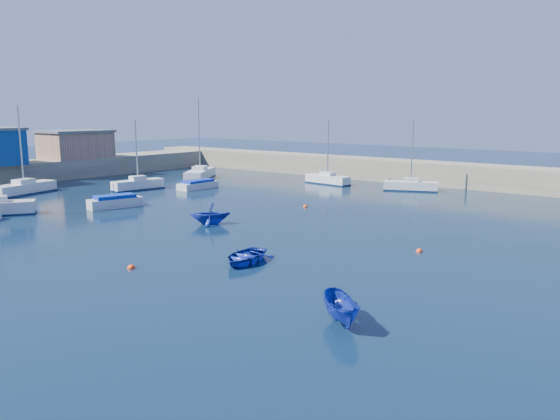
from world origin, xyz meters
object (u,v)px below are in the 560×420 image
Objects in this scene: sailboat_2 at (24,188)px; dinghy_center at (245,256)px; brick_shed_a at (76,145)px; sailboat_4 at (200,174)px; dinghy_left at (210,214)px; motorboat_1 at (115,201)px; dinghy_right at (342,310)px; sailboat_6 at (411,186)px; sailboat_3 at (138,184)px; motorboat_2 at (198,185)px; sailboat_5 at (328,179)px.

dinghy_center is (35.92, -5.18, -0.25)m from sailboat_2.
brick_shed_a is 0.79× the size of sailboat_4.
sailboat_4 is 40.24m from dinghy_center.
motorboat_1 is at bearing -138.21° from dinghy_left.
brick_shed_a is 59.59m from dinghy_right.
sailboat_6 is 2.12× the size of dinghy_center.
sailboat_4 is at bearing 130.64° from motorboat_1.
sailboat_3 is 1.01× the size of sailboat_6.
sailboat_4 is at bearing 61.16° from sailboat_2.
sailboat_2 reaches higher than motorboat_2.
dinghy_left reaches higher than dinghy_right.
dinghy_center is 11.42m from dinghy_left.
brick_shed_a is 38.47m from dinghy_left.
brick_shed_a is at bearing 121.03° from sailboat_5.
motorboat_1 reaches higher than dinghy_center.
sailboat_4 reaches higher than sailboat_6.
sailboat_2 is (10.19, -12.35, -3.48)m from brick_shed_a.
sailboat_2 is 21.02m from sailboat_4.
sailboat_4 is 21.59m from motorboat_1.
brick_shed_a is at bearing 178.27° from sailboat_3.
sailboat_3 is at bearing 147.19° from motorboat_1.
motorboat_1 is at bearing 150.99° from dinghy_center.
dinghy_right reaches higher than motorboat_2.
sailboat_6 is (23.88, 18.08, -0.05)m from sailboat_3.
dinghy_right is at bearing 10.98° from dinghy_left.
sailboat_2 reaches higher than dinghy_left.
motorboat_2 is at bearing 150.04° from sailboat_5.
sailboat_6 is at bearing -16.89° from sailboat_4.
sailboat_6 is 1.53× the size of motorboat_1.
dinghy_center is at bearing -1.94° from motorboat_1.
brick_shed_a is 17.57m from sailboat_3.
dinghy_center is at bearing -38.00° from motorboat_2.
sailboat_5 is 15.43m from motorboat_2.
sailboat_2 is 26.52m from dinghy_left.
sailboat_4 is (-1.87, 11.06, 0.05)m from sailboat_3.
sailboat_5 is (13.64, 17.14, -0.03)m from sailboat_3.
motorboat_1 is (24.66, -11.26, -3.56)m from brick_shed_a.
dinghy_left is at bearing -12.64° from sailboat_2.
sailboat_3 is 1.58× the size of motorboat_2.
dinghy_center is (31.02, -25.62, -0.29)m from sailboat_4.
motorboat_1 is 13.36m from motorboat_2.
sailboat_5 reaches higher than brick_shed_a.
brick_shed_a is 49.47m from dinghy_center.
dinghy_left is at bearing -16.82° from brick_shed_a.
motorboat_1 is (9.56, -19.35, -0.12)m from sailboat_4.
dinghy_center is (21.46, -6.27, -0.17)m from motorboat_1.
motorboat_2 is (21.51, 1.72, -3.63)m from brick_shed_a.
sailboat_4 is 1.35× the size of sailboat_6.
sailboat_4 reaches higher than sailboat_2.
sailboat_3 reaches higher than sailboat_5.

